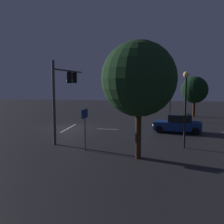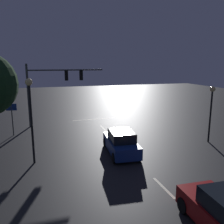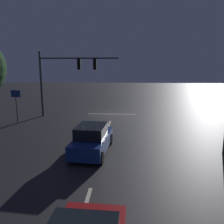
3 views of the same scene
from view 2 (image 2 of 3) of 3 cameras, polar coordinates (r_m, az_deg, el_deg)
The scene contains 10 objects.
ground_plane at distance 27.35m, azimuth -4.32°, elevation -1.78°, with size 80.00×80.00×0.00m, color #232326.
traffic_signal_assembly at distance 24.92m, azimuth -13.88°, elevation 6.88°, with size 7.75×0.47×6.31m.
lane_dash_far at distance 23.59m, azimuth -2.12°, elevation -3.94°, with size 2.20×0.16×0.01m, color beige.
lane_dash_mid at distance 18.14m, azimuth 2.92°, elevation -8.82°, with size 2.20×0.16×0.01m, color beige.
lane_dash_near at distance 13.19m, azimuth 12.36°, elevation -17.40°, with size 2.20×0.16×0.01m, color beige.
stop_bar at distance 27.40m, azimuth -4.34°, elevation -1.74°, with size 5.00×0.16×0.01m, color beige.
car_approaching at distance 17.00m, azimuth 2.19°, elevation -7.40°, with size 2.23×4.49×1.70m.
street_lamp_left_kerb at distance 20.47m, azimuth 22.86°, elevation 2.02°, with size 0.44×0.44×4.57m.
street_lamp_right_kerb at distance 15.46m, azimuth -19.08°, elevation 1.45°, with size 0.44×0.44×5.46m.
route_sign at distance 22.61m, azimuth -23.03°, elevation -0.09°, with size 0.90×0.20×2.93m.
Camera 2 is at (5.91, 25.93, 6.36)m, focal length 37.89 mm.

